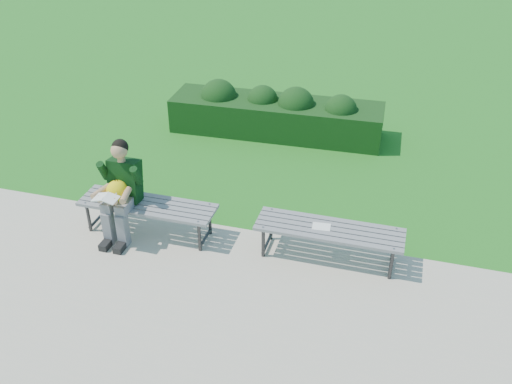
% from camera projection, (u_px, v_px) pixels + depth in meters
% --- Properties ---
extents(ground, '(80.00, 80.00, 0.00)m').
position_uv_depth(ground, '(244.00, 230.00, 7.67)').
color(ground, '#2B6C17').
rests_on(ground, ground).
extents(walkway, '(30.00, 3.50, 0.02)m').
position_uv_depth(walkway, '(197.00, 318.00, 6.23)').
color(walkway, beige).
rests_on(walkway, ground).
extents(hedge, '(3.74, 1.05, 0.89)m').
position_uv_depth(hedge, '(275.00, 113.00, 10.06)').
color(hedge, '#11360F').
rests_on(hedge, ground).
extents(bench_left, '(1.80, 0.50, 0.46)m').
position_uv_depth(bench_left, '(148.00, 207.00, 7.39)').
color(bench_left, gray).
rests_on(bench_left, walkway).
extents(bench_right, '(1.80, 0.50, 0.46)m').
position_uv_depth(bench_right, '(329.00, 232.00, 6.92)').
color(bench_right, gray).
rests_on(bench_right, walkway).
extents(seated_boy, '(0.56, 0.76, 1.31)m').
position_uv_depth(seated_boy, '(120.00, 188.00, 7.23)').
color(seated_boy, gray).
rests_on(seated_boy, walkway).
extents(paper_sheet, '(0.23, 0.18, 0.01)m').
position_uv_depth(paper_sheet, '(321.00, 227.00, 6.92)').
color(paper_sheet, white).
rests_on(paper_sheet, bench_right).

